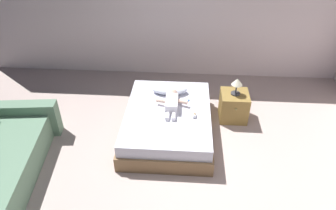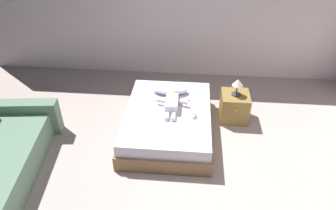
# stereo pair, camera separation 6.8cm
# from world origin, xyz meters

# --- Properties ---
(ground_plane) EXTENTS (8.00, 8.00, 0.00)m
(ground_plane) POSITION_xyz_m (0.00, 0.00, 0.00)
(ground_plane) COLOR #AE9A94
(wall_behind_bed) EXTENTS (8.00, 0.12, 2.55)m
(wall_behind_bed) POSITION_xyz_m (0.00, 3.00, 1.28)
(wall_behind_bed) COLOR silver
(wall_behind_bed) RESTS_ON ground_plane
(bed) EXTENTS (1.29, 1.73, 0.41)m
(bed) POSITION_xyz_m (-0.21, 1.09, 0.20)
(bed) COLOR brown
(bed) RESTS_ON ground_plane
(pillow) EXTENTS (0.56, 0.27, 0.13)m
(pillow) POSITION_xyz_m (-0.23, 1.57, 0.47)
(pillow) COLOR silver
(pillow) RESTS_ON bed
(baby) EXTENTS (0.48, 0.66, 0.16)m
(baby) POSITION_xyz_m (-0.17, 1.22, 0.48)
(baby) COLOR white
(baby) RESTS_ON bed
(toothbrush) EXTENTS (0.05, 0.14, 0.02)m
(toothbrush) POSITION_xyz_m (0.07, 1.33, 0.42)
(toothbrush) COLOR #3290F1
(toothbrush) RESTS_ON bed
(nightstand) EXTENTS (0.43, 0.46, 0.46)m
(nightstand) POSITION_xyz_m (0.81, 1.53, 0.23)
(nightstand) COLOR olive
(nightstand) RESTS_ON ground_plane
(lamp) EXTENTS (0.17, 0.17, 0.27)m
(lamp) POSITION_xyz_m (0.81, 1.53, 0.65)
(lamp) COLOR #333338
(lamp) RESTS_ON nightstand
(baby_bottle) EXTENTS (0.06, 0.10, 0.07)m
(baby_bottle) POSITION_xyz_m (0.17, 0.97, 0.44)
(baby_bottle) COLOR white
(baby_bottle) RESTS_ON bed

